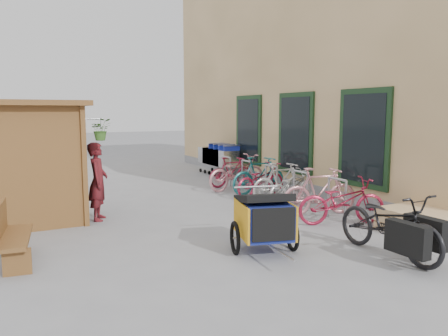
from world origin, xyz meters
name	(u,v)px	position (x,y,z in m)	size (l,w,h in m)	color
ground	(238,234)	(0.00, 0.00, 0.00)	(80.00, 80.00, 0.00)	gray
building	(344,71)	(6.49, 4.50, 3.49)	(6.07, 13.00, 7.00)	#DDB57F
kiosk	(25,145)	(-3.28, 2.47, 1.55)	(2.49, 1.65, 2.40)	brown
bike_rack	(271,179)	(2.30, 2.40, 0.52)	(0.05, 5.35, 0.86)	#A5A8AD
pallet_stack	(419,221)	(3.00, -1.40, 0.21)	(1.00, 1.20, 0.40)	tan
bench	(9,234)	(-3.67, 0.19, 0.44)	(0.58, 1.41, 0.86)	brown
shopping_carts	(218,156)	(3.00, 6.77, 0.65)	(0.62, 2.08, 1.11)	silver
child_trailer	(264,217)	(-0.11, -1.04, 0.55)	(1.11, 1.73, 1.00)	navy
cargo_bike	(391,224)	(1.45, -2.12, 0.50)	(0.69, 1.94, 1.01)	black
person_kiosk	(98,181)	(-1.99, 2.23, 0.79)	(0.58, 0.38, 1.58)	maroon
bike_0	(342,201)	(2.15, -0.30, 0.46)	(0.61, 1.74, 0.92)	#9E1C39
bike_1	(320,191)	(2.24, 0.47, 0.52)	(0.49, 1.72, 1.03)	#D48991
bike_2	(292,186)	(2.47, 1.74, 0.41)	(0.54, 1.55, 0.82)	#B9B9B5
bike_3	(281,182)	(2.37, 2.08, 0.48)	(0.45, 1.60, 0.96)	#B9B9B5
bike_4	(261,180)	(2.27, 2.83, 0.43)	(0.57, 1.63, 0.86)	#9E1C39
bike_5	(259,175)	(2.39, 3.11, 0.50)	(0.47, 1.68, 1.01)	#1F797D
bike_6	(237,172)	(2.17, 3.93, 0.50)	(0.66, 1.89, 0.99)	#D48991
bike_7	(232,172)	(2.28, 4.44, 0.44)	(0.41, 1.47, 0.88)	#9E1C39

